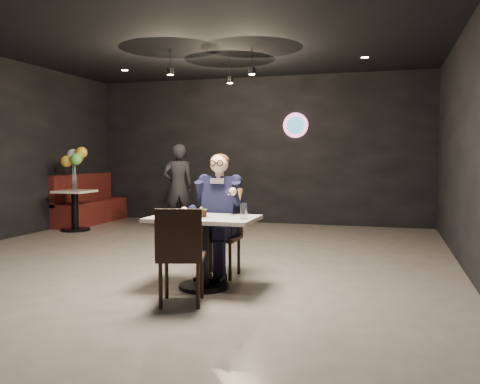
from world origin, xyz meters
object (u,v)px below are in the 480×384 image
(chair_near, at_px, (182,255))
(side_table, at_px, (75,210))
(main_table, at_px, (203,252))
(booth_bench, at_px, (91,199))
(seated_man, at_px, (220,214))
(balloon_vase, at_px, (74,186))
(passerby, at_px, (178,186))
(chair_far, at_px, (220,236))
(sundae_glass, at_px, (244,211))

(chair_near, distance_m, side_table, 5.31)
(main_table, relative_size, booth_bench, 0.54)
(seated_man, bearing_deg, balloon_vase, 144.50)
(chair_near, relative_size, passerby, 0.57)
(chair_far, distance_m, side_table, 4.57)
(seated_man, bearing_deg, sundae_glass, -53.27)
(seated_man, bearing_deg, main_table, -90.00)
(main_table, bearing_deg, balloon_vase, 139.27)
(sundae_glass, bearing_deg, chair_far, 126.73)
(sundae_glass, xyz_separation_m, passerby, (-2.46, 4.07, -0.03))
(seated_man, xyz_separation_m, booth_bench, (-4.02, 3.66, -0.21))
(booth_bench, height_order, side_table, booth_bench)
(sundae_glass, height_order, booth_bench, booth_bench)
(passerby, bearing_deg, seated_man, 90.16)
(chair_near, bearing_deg, balloon_vase, 119.27)
(main_table, height_order, passerby, passerby)
(sundae_glass, bearing_deg, balloon_vase, 142.02)
(main_table, relative_size, balloon_vase, 6.89)
(main_table, bearing_deg, seated_man, 90.00)
(sundae_glass, height_order, side_table, sundae_glass)
(booth_bench, bearing_deg, chair_near, -49.95)
(main_table, xyz_separation_m, side_table, (-3.72, 3.21, 0.01))
(balloon_vase, bearing_deg, booth_bench, 106.70)
(sundae_glass, height_order, passerby, passerby)
(chair_far, bearing_deg, passerby, 120.04)
(main_table, bearing_deg, passerby, 116.53)
(side_table, xyz_separation_m, passerby, (1.72, 0.82, 0.42))
(seated_man, relative_size, passerby, 0.89)
(chair_far, distance_m, sundae_glass, 0.84)
(main_table, relative_size, sundae_glass, 6.87)
(chair_near, distance_m, seated_man, 1.16)
(sundae_glass, bearing_deg, seated_man, 126.73)
(main_table, height_order, sundae_glass, sundae_glass)
(seated_man, distance_m, sundae_glass, 0.76)
(balloon_vase, bearing_deg, chair_near, -45.48)
(booth_bench, bearing_deg, seated_man, -42.26)
(chair_far, xyz_separation_m, passerby, (-2.01, 3.47, 0.34))
(chair_near, bearing_deg, booth_bench, 114.81)
(chair_far, bearing_deg, main_table, -90.00)
(seated_man, height_order, booth_bench, seated_man)
(booth_bench, height_order, passerby, passerby)
(chair_far, height_order, sundae_glass, chair_far)
(balloon_vase, bearing_deg, chair_far, -35.50)
(main_table, height_order, chair_near, chair_near)
(sundae_glass, relative_size, passerby, 0.10)
(sundae_glass, distance_m, balloon_vase, 5.29)
(main_table, distance_m, chair_near, 0.59)
(chair_far, relative_size, seated_man, 0.64)
(sundae_glass, bearing_deg, chair_near, -130.24)
(side_table, bearing_deg, main_table, -40.73)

